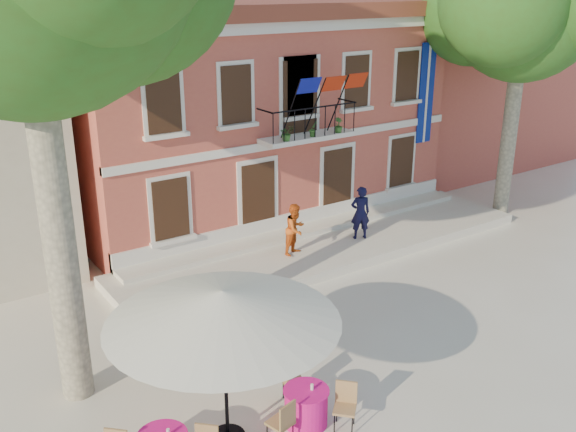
# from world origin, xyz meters

# --- Properties ---
(ground) EXTENTS (90.00, 90.00, 0.00)m
(ground) POSITION_xyz_m (0.00, 0.00, 0.00)
(ground) COLOR beige
(ground) RESTS_ON ground
(main_building) EXTENTS (13.50, 9.59, 7.50)m
(main_building) POSITION_xyz_m (2.00, 9.99, 3.78)
(main_building) COLOR #BD5644
(main_building) RESTS_ON ground
(neighbor_east) EXTENTS (9.40, 9.40, 6.40)m
(neighbor_east) POSITION_xyz_m (14.00, 11.00, 3.22)
(neighbor_east) COLOR #BD5644
(neighbor_east) RESTS_ON ground
(terrace) EXTENTS (14.00, 3.40, 0.30)m
(terrace) POSITION_xyz_m (2.00, 4.40, 0.15)
(terrace) COLOR silver
(terrace) RESTS_ON ground
(plane_tree_east) EXTENTS (5.01, 5.01, 9.84)m
(plane_tree_east) POSITION_xyz_m (9.47, 3.58, 7.27)
(plane_tree_east) COLOR #A59E84
(plane_tree_east) RESTS_ON ground
(patio_umbrella) EXTENTS (4.19, 4.19, 3.11)m
(patio_umbrella) POSITION_xyz_m (-5.04, -1.63, 2.80)
(patio_umbrella) COLOR black
(patio_umbrella) RESTS_ON ground
(pedestrian_navy) EXTENTS (0.75, 0.64, 1.75)m
(pedestrian_navy) POSITION_xyz_m (3.08, 4.11, 1.17)
(pedestrian_navy) COLOR black
(pedestrian_navy) RESTS_ON terrace
(pedestrian_orange) EXTENTS (0.93, 0.83, 1.59)m
(pedestrian_orange) POSITION_xyz_m (0.65, 4.26, 1.10)
(pedestrian_orange) COLOR #D05718
(pedestrian_orange) RESTS_ON terrace
(cafe_table_1) EXTENTS (1.80, 1.82, 0.95)m
(cafe_table_1) POSITION_xyz_m (-3.56, -2.11, 0.43)
(cafe_table_1) COLOR #D21372
(cafe_table_1) RESTS_ON ground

